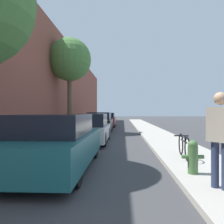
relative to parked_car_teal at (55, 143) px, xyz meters
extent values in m
plane|color=#3D3D3F|center=(0.99, 9.07, -0.69)|extent=(120.00, 120.00, 0.00)
cube|color=#ADA89E|center=(-1.91, 9.07, -0.63)|extent=(2.00, 52.00, 0.12)
cube|color=#ADA89E|center=(3.89, 9.07, -0.63)|extent=(2.00, 52.00, 0.12)
cube|color=brown|center=(-3.26, 9.07, 3.03)|extent=(0.70, 52.00, 7.43)
cylinder|color=black|center=(-0.83, 1.49, -0.33)|extent=(0.22, 0.71, 0.71)
cylinder|color=black|center=(0.83, 1.49, -0.33)|extent=(0.22, 0.71, 0.71)
cylinder|color=black|center=(0.83, -1.40, -0.33)|extent=(0.22, 0.71, 0.71)
cube|color=#1E6066|center=(0.00, 0.05, -0.14)|extent=(1.88, 4.65, 0.70)
cube|color=black|center=(0.00, -0.14, 0.47)|extent=(1.65, 2.42, 0.53)
cylinder|color=black|center=(-0.57, 6.53, -0.37)|extent=(0.22, 0.62, 0.62)
cylinder|color=black|center=(0.93, 6.53, -0.37)|extent=(0.22, 0.62, 0.62)
cylinder|color=black|center=(-0.57, 3.85, -0.37)|extent=(0.22, 0.62, 0.62)
cylinder|color=black|center=(0.93, 3.85, -0.37)|extent=(0.22, 0.62, 0.62)
cube|color=silver|center=(0.18, 5.19, -0.20)|extent=(1.70, 4.32, 0.64)
cube|color=black|center=(0.18, 5.02, 0.42)|extent=(1.50, 2.25, 0.59)
cylinder|color=black|center=(-0.74, 12.36, -0.33)|extent=(0.22, 0.72, 0.72)
cylinder|color=black|center=(0.83, 12.36, -0.33)|extent=(0.22, 0.72, 0.72)
cylinder|color=black|center=(-0.74, 9.60, -0.33)|extent=(0.22, 0.72, 0.72)
cylinder|color=black|center=(0.83, 9.60, -0.33)|extent=(0.22, 0.72, 0.72)
cube|color=black|center=(0.05, 10.98, -0.13)|extent=(1.78, 4.45, 0.72)
cube|color=black|center=(0.05, 10.80, 0.50)|extent=(1.57, 2.31, 0.53)
cylinder|color=black|center=(-0.63, 18.14, -0.37)|extent=(0.22, 0.63, 0.63)
cylinder|color=black|center=(0.90, 18.14, -0.37)|extent=(0.22, 0.63, 0.63)
cylinder|color=black|center=(-0.63, 15.35, -0.37)|extent=(0.22, 0.63, 0.63)
cylinder|color=black|center=(0.90, 15.35, -0.37)|extent=(0.22, 0.63, 0.63)
cube|color=maroon|center=(0.13, 16.74, -0.14)|extent=(1.74, 4.49, 0.75)
cube|color=black|center=(0.13, 16.57, 0.47)|extent=(1.53, 2.33, 0.46)
cylinder|color=brown|center=(-1.89, 9.65, 1.51)|extent=(0.30, 0.30, 4.15)
sphere|color=#4C7F3D|center=(-1.89, 9.65, 4.39)|extent=(2.95, 2.95, 2.95)
cylinder|color=#47703D|center=(3.31, -0.74, -0.26)|extent=(0.22, 0.22, 0.60)
sphere|color=#47703D|center=(3.31, -0.74, 0.08)|extent=(0.21, 0.21, 0.21)
cylinder|color=#47703D|center=(3.15, -0.74, -0.19)|extent=(0.14, 0.09, 0.09)
cylinder|color=#47703D|center=(3.48, -0.74, -0.19)|extent=(0.14, 0.09, 0.09)
cylinder|color=#283351|center=(3.44, -1.64, -0.15)|extent=(0.19, 0.19, 0.83)
cube|color=#B2A893|center=(3.50, -1.71, 0.58)|extent=(0.45, 0.46, 0.62)
sphere|color=tan|center=(3.50, -1.71, 1.04)|extent=(0.23, 0.23, 0.23)
torus|color=black|center=(3.62, 1.53, -0.23)|extent=(0.09, 0.68, 0.68)
torus|color=black|center=(3.55, 0.55, -0.23)|extent=(0.09, 0.68, 0.68)
cube|color=black|center=(3.58, 1.04, -0.07)|extent=(0.09, 0.83, 0.04)
cylinder|color=black|center=(3.57, 0.87, 0.02)|extent=(0.04, 0.04, 0.19)
cube|color=black|center=(3.61, 1.46, 0.04)|extent=(0.44, 0.07, 0.04)
camera|label=1|loc=(1.77, -5.87, 0.80)|focal=36.69mm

